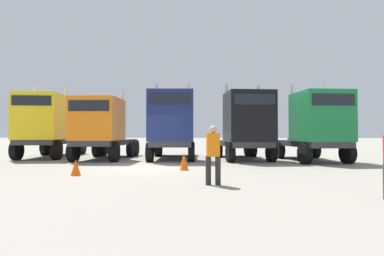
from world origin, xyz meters
name	(u,v)px	position (x,y,z in m)	size (l,w,h in m)	color
ground	(148,168)	(0.00, 0.00, 0.00)	(200.00, 200.00, 0.00)	gray
semi_truck_yellow	(45,125)	(-7.54, 4.33, 2.00)	(3.62, 6.62, 4.43)	#333338
semi_truck_orange	(101,128)	(-3.67, 3.59, 1.83)	(2.86, 5.94, 4.04)	#333338
semi_truck_navy	(172,126)	(0.30, 4.05, 1.94)	(3.26, 6.57, 4.40)	#333338
semi_truck_black	(246,126)	(4.46, 4.25, 1.94)	(3.60, 6.25, 4.35)	#333338
semi_truck_green	(316,126)	(8.09, 3.79, 1.91)	(3.56, 6.12, 4.23)	#333338
visitor_in_hivis	(213,151)	(2.99, -4.10, 1.00)	(0.44, 0.41, 1.72)	#262626
traffic_cone_near	(184,161)	(1.65, -0.59, 0.36)	(0.36, 0.36, 0.73)	#F2590C
traffic_cone_mid	(76,168)	(-1.95, -2.64, 0.29)	(0.36, 0.36, 0.57)	#F2590C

